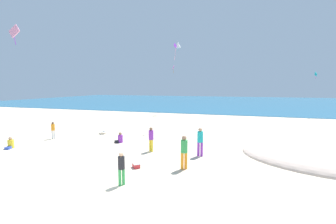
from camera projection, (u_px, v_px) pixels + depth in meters
ground_plane at (181, 140)px, 17.94m from camera, size 120.00×120.00×0.00m
ocean_water at (224, 102)px, 62.21m from camera, size 120.00×60.00×0.05m
beach_chair_far_left at (104, 130)px, 20.27m from camera, size 0.72×0.66×0.61m
cooler_box at (136, 165)px, 11.84m from camera, size 0.53×0.54×0.25m
person_1 at (121, 166)px, 9.68m from camera, size 0.40×0.40×1.43m
person_2 at (10, 144)px, 15.51m from camera, size 0.50×0.69×0.79m
person_3 at (120, 139)px, 17.10m from camera, size 0.69×0.58×0.77m
person_5 at (53, 129)px, 18.24m from camera, size 0.38×0.38×1.37m
person_6 at (200, 140)px, 13.69m from camera, size 0.39×0.39×1.72m
person_7 at (151, 138)px, 14.68m from camera, size 0.42×0.42×1.58m
person_8 at (184, 150)px, 11.54m from camera, size 0.47×0.47×1.72m
kite_pink at (14, 31)px, 12.77m from camera, size 0.82×0.28×1.14m
kite_teal at (316, 74)px, 31.01m from camera, size 0.21×0.71×1.03m
kite_purple at (175, 47)px, 22.01m from camera, size 0.20×0.54×1.63m
kite_magenta at (173, 68)px, 38.72m from camera, size 0.30×0.58×1.29m
kite_white at (178, 45)px, 35.11m from camera, size 1.18×1.21×1.57m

